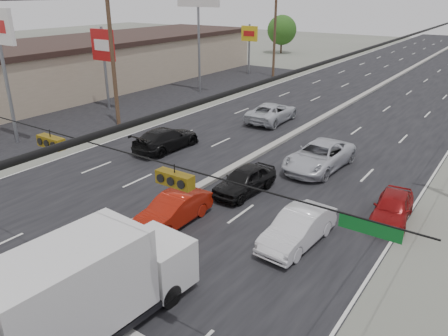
{
  "coord_description": "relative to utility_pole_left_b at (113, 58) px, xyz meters",
  "views": [
    {
      "loc": [
        13.12,
        -7.41,
        9.77
      ],
      "look_at": [
        2.53,
        7.85,
        2.2
      ],
      "focal_mm": 35.0,
      "sensor_mm": 36.0,
      "label": 1
    }
  ],
  "objects": [
    {
      "name": "parking_lot",
      "position": [
        -4.5,
        10.0,
        -5.11
      ],
      "size": [
        10.0,
        42.0,
        0.02
      ],
      "primitive_type": "cube",
      "color": "black",
      "rests_on": "ground"
    },
    {
      "name": "oncoming_far",
      "position": [
        9.47,
        7.57,
        -4.35
      ],
      "size": [
        2.71,
        5.53,
        1.51
      ],
      "primitive_type": "imported",
      "rotation": [
        0.0,
        0.0,
        3.18
      ],
      "color": "silver",
      "rests_on": "ground"
    },
    {
      "name": "pole_sign_billboard",
      "position": [
        -2.0,
        13.0,
        3.76
      ],
      "size": [
        5.0,
        0.25,
        11.0
      ],
      "color": "slate",
      "rests_on": "ground"
    },
    {
      "name": "box_truck",
      "position": [
        16.35,
        -15.96,
        -3.43
      ],
      "size": [
        2.63,
        6.55,
        3.26
      ],
      "rotation": [
        0.0,
        0.0,
        -0.06
      ],
      "color": "black",
      "rests_on": "ground"
    },
    {
      "name": "queue_car_a",
      "position": [
        14.77,
        -4.91,
        -4.41
      ],
      "size": [
        1.92,
        4.18,
        1.39
      ],
      "primitive_type": "imported",
      "rotation": [
        0.0,
        0.0,
        -0.07
      ],
      "color": "black",
      "rests_on": "ground"
    },
    {
      "name": "oncoming_near",
      "position": [
        6.96,
        -2.19,
        -4.38
      ],
      "size": [
        2.2,
        5.07,
        1.45
      ],
      "primitive_type": "imported",
      "rotation": [
        0.0,
        0.0,
        3.11
      ],
      "color": "black",
      "rests_on": "ground"
    },
    {
      "name": "red_sedan",
      "position": [
        13.9,
        -9.52,
        -4.42
      ],
      "size": [
        1.47,
        4.15,
        1.37
      ],
      "primitive_type": "imported",
      "rotation": [
        0.0,
        0.0,
        0.01
      ],
      "color": "#971709",
      "rests_on": "ground"
    },
    {
      "name": "utility_pole_left_b",
      "position": [
        0.0,
        0.0,
        0.0
      ],
      "size": [
        1.6,
        0.3,
        10.0
      ],
      "color": "#422D1E",
      "rests_on": "ground"
    },
    {
      "name": "traffic_signals",
      "position": [
        13.9,
        -15.0,
        0.39
      ],
      "size": [
        25.0,
        0.3,
        0.54
      ],
      "color": "black",
      "rests_on": "ground"
    },
    {
      "name": "queue_car_c",
      "position": [
        16.58,
        0.39,
        -4.34
      ],
      "size": [
        2.86,
        5.69,
        1.54
      ],
      "primitive_type": "imported",
      "rotation": [
        0.0,
        0.0,
        -0.06
      ],
      "color": "silver",
      "rests_on": "ground"
    },
    {
      "name": "queue_car_b",
      "position": [
        19.2,
        -7.85,
        -4.4
      ],
      "size": [
        1.76,
        4.38,
        1.42
      ],
      "primitive_type": "imported",
      "rotation": [
        0.0,
        0.0,
        -0.06
      ],
      "color": "silver",
      "rests_on": "ground"
    },
    {
      "name": "ground",
      "position": [
        12.5,
        -15.0,
        -5.11
      ],
      "size": [
        200.0,
        200.0,
        0.0
      ],
      "primitive_type": "plane",
      "color": "#606356",
      "rests_on": "ground"
    },
    {
      "name": "tree_left_far",
      "position": [
        -9.5,
        45.0,
        -1.39
      ],
      "size": [
        4.8,
        4.8,
        6.12
      ],
      "color": "#382619",
      "rests_on": "ground"
    },
    {
      "name": "center_median",
      "position": [
        12.5,
        15.0,
        -5.01
      ],
      "size": [
        0.5,
        160.0,
        0.2
      ],
      "primitive_type": "cube",
      "color": "gray",
      "rests_on": "ground"
    },
    {
      "name": "queue_car_e",
      "position": [
        21.85,
        -3.59,
        -4.45
      ],
      "size": [
        1.93,
        3.98,
        1.31
      ],
      "primitive_type": "imported",
      "rotation": [
        0.0,
        0.0,
        0.1
      ],
      "color": "maroon",
      "rests_on": "ground"
    },
    {
      "name": "road_surface",
      "position": [
        12.5,
        15.0,
        -5.11
      ],
      "size": [
        20.0,
        160.0,
        0.02
      ],
      "primitive_type": "cube",
      "color": "black",
      "rests_on": "ground"
    },
    {
      "name": "pole_sign_far",
      "position": [
        -3.5,
        25.0,
        -0.7
      ],
      "size": [
        2.2,
        0.25,
        6.0
      ],
      "color": "slate",
      "rests_on": "ground"
    },
    {
      "name": "pole_sign_mid",
      "position": [
        -4.5,
        3.0,
        0.01
      ],
      "size": [
        2.6,
        0.25,
        7.0
      ],
      "color": "slate",
      "rests_on": "ground"
    },
    {
      "name": "utility_pole_left_c",
      "position": [
        0.0,
        25.0,
        0.0
      ],
      "size": [
        1.6,
        0.3,
        10.0
      ],
      "color": "#422D1E",
      "rests_on": "ground"
    },
    {
      "name": "strip_mall",
      "position": [
        -13.5,
        10.0,
        -2.81
      ],
      "size": [
        12.0,
        42.0,
        4.6
      ],
      "primitive_type": "cube",
      "color": "tan",
      "rests_on": "ground"
    },
    {
      "name": "tan_sedan",
      "position": [
        13.9,
        -17.42,
        -4.28
      ],
      "size": [
        3.07,
        5.95,
        1.65
      ],
      "primitive_type": "imported",
      "rotation": [
        0.0,
        0.0,
        0.14
      ],
      "color": "olive",
      "rests_on": "ground"
    }
  ]
}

